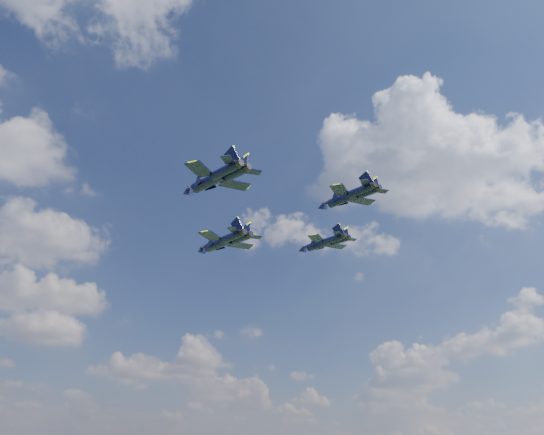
{
  "coord_description": "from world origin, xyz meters",
  "views": [
    {
      "loc": [
        -46.46,
        -76.79,
        24.81
      ],
      "look_at": [
        4.96,
        2.43,
        65.62
      ],
      "focal_mm": 35.0,
      "sensor_mm": 36.0,
      "label": 1
    }
  ],
  "objects_px": {
    "jet_right": "(318,245)",
    "jet_slot": "(341,199)",
    "jet_left": "(207,182)",
    "jet_lead": "(217,244)"
  },
  "relations": [
    {
      "from": "jet_right",
      "to": "jet_slot",
      "type": "relative_size",
      "value": 1.05
    },
    {
      "from": "jet_right",
      "to": "jet_left",
      "type": "bearing_deg",
      "value": -174.49
    },
    {
      "from": "jet_lead",
      "to": "jet_left",
      "type": "height_order",
      "value": "jet_left"
    },
    {
      "from": "jet_lead",
      "to": "jet_left",
      "type": "bearing_deg",
      "value": -133.61
    },
    {
      "from": "jet_lead",
      "to": "jet_slot",
      "type": "height_order",
      "value": "jet_lead"
    },
    {
      "from": "jet_lead",
      "to": "jet_slot",
      "type": "distance_m",
      "value": 32.85
    },
    {
      "from": "jet_lead",
      "to": "jet_slot",
      "type": "bearing_deg",
      "value": -87.82
    },
    {
      "from": "jet_lead",
      "to": "jet_right",
      "type": "bearing_deg",
      "value": -36.49
    },
    {
      "from": "jet_left",
      "to": "jet_lead",
      "type": "bearing_deg",
      "value": 44.57
    },
    {
      "from": "jet_right",
      "to": "jet_slot",
      "type": "bearing_deg",
      "value": -131.02
    }
  ]
}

